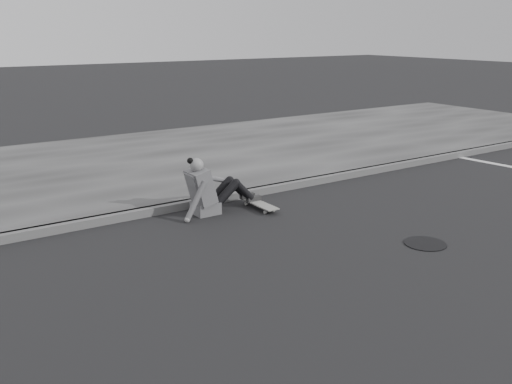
% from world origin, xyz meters
% --- Properties ---
extents(ground, '(80.00, 80.00, 0.00)m').
position_xyz_m(ground, '(0.00, 0.00, 0.00)').
color(ground, black).
rests_on(ground, ground).
extents(curb, '(24.00, 0.16, 0.12)m').
position_xyz_m(curb, '(0.00, 2.58, 0.06)').
color(curb, '#4F4F4F').
rests_on(curb, ground).
extents(sidewalk, '(24.00, 6.00, 0.12)m').
position_xyz_m(sidewalk, '(0.00, 5.60, 0.06)').
color(sidewalk, '#393939').
rests_on(sidewalk, ground).
extents(manhole, '(0.53, 0.53, 0.01)m').
position_xyz_m(manhole, '(1.12, -0.48, 0.01)').
color(manhole, black).
rests_on(manhole, ground).
extents(skateboard, '(0.20, 0.78, 0.09)m').
position_xyz_m(skateboard, '(0.19, 1.93, 0.07)').
color(skateboard, gray).
rests_on(skateboard, ground).
extents(seated_woman, '(1.38, 0.46, 0.88)m').
position_xyz_m(seated_woman, '(-0.54, 2.18, 0.36)').
color(seated_woman, '#525254').
rests_on(seated_woman, ground).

